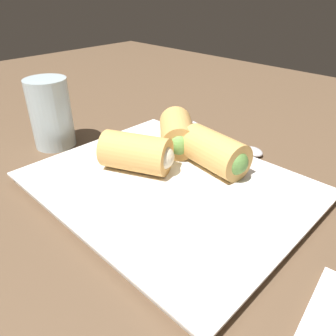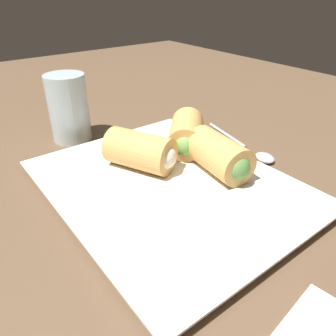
% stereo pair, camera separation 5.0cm
% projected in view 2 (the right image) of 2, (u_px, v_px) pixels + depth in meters
% --- Properties ---
extents(table_surface, '(1.80, 1.40, 0.02)m').
position_uv_depth(table_surface, '(167.00, 179.00, 0.47)').
color(table_surface, brown).
rests_on(table_surface, ground).
extents(serving_plate, '(0.34, 0.27, 0.01)m').
position_uv_depth(serving_plate, '(168.00, 186.00, 0.42)').
color(serving_plate, white).
rests_on(serving_plate, table_surface).
extents(roll_front_left, '(0.10, 0.08, 0.05)m').
position_uv_depth(roll_front_left, '(143.00, 151.00, 0.43)').
color(roll_front_left, '#DBA356').
rests_on(roll_front_left, serving_plate).
extents(roll_front_right, '(0.10, 0.06, 0.05)m').
position_uv_depth(roll_front_right, '(221.00, 156.00, 0.42)').
color(roll_front_right, '#DBA356').
rests_on(roll_front_right, serving_plate).
extents(roll_back_left, '(0.10, 0.10, 0.05)m').
position_uv_depth(roll_back_left, '(186.00, 135.00, 0.48)').
color(roll_back_left, '#DBA356').
rests_on(roll_back_left, serving_plate).
extents(spoon, '(0.17, 0.05, 0.01)m').
position_uv_depth(spoon, '(255.00, 152.00, 0.51)').
color(spoon, silver).
rests_on(spoon, table_surface).
extents(drinking_glass, '(0.06, 0.06, 0.11)m').
position_uv_depth(drinking_glass, '(69.00, 108.00, 0.54)').
color(drinking_glass, silver).
rests_on(drinking_glass, table_surface).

